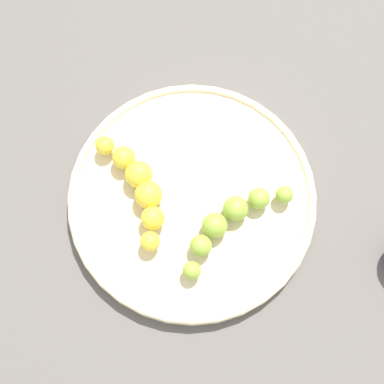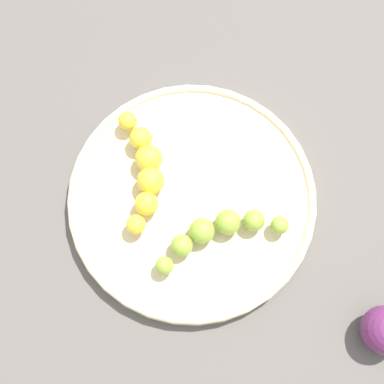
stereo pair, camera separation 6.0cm
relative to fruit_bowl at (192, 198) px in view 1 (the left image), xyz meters
The scene contains 4 objects.
ground_plane 0.01m from the fruit_bowl, ahead, with size 2.40×2.40×0.00m, color #56514C.
fruit_bowl is the anchor object (origin of this frame).
banana_green 0.06m from the fruit_bowl, 71.60° to the right, with size 0.16×0.05×0.03m.
banana_yellow 0.07m from the fruit_bowl, 139.27° to the left, with size 0.06×0.15×0.03m.
Camera 1 is at (-0.10, -0.14, 0.61)m, focal length 49.43 mm.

